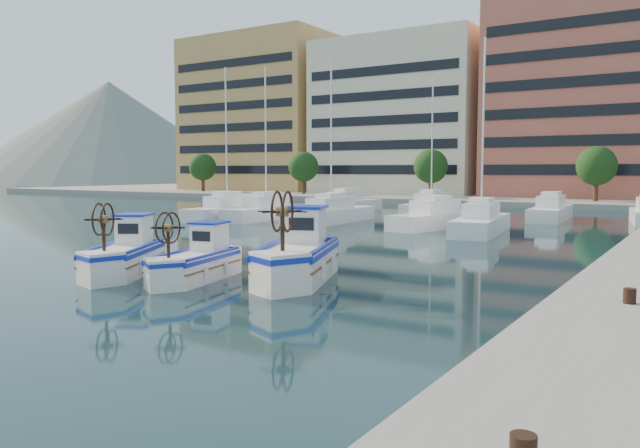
% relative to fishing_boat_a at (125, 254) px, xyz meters
% --- Properties ---
extents(ground, '(300.00, 300.00, 0.00)m').
position_rel_fishing_boat_a_xyz_m(ground, '(3.81, 0.17, -0.75)').
color(ground, '#18393E').
rests_on(ground, ground).
extents(hill_west, '(180.00, 180.00, 60.00)m').
position_rel_fishing_boat_a_xyz_m(hill_west, '(-136.19, 110.17, -0.75)').
color(hill_west, slate).
rests_on(hill_west, ground).
extents(yacht_marina, '(39.57, 21.90, 11.50)m').
position_rel_fishing_boat_a_xyz_m(yacht_marina, '(0.81, 27.73, -0.22)').
color(yacht_marina, white).
rests_on(yacht_marina, ground).
extents(fishing_boat_a, '(3.57, 4.49, 2.72)m').
position_rel_fishing_boat_a_xyz_m(fishing_boat_a, '(0.00, 0.00, 0.00)').
color(fishing_boat_a, white).
rests_on(fishing_boat_a, ground).
extents(fishing_boat_b, '(2.42, 4.09, 2.48)m').
position_rel_fishing_boat_a_xyz_m(fishing_boat_b, '(3.05, 0.51, -0.07)').
color(fishing_boat_b, white).
rests_on(fishing_boat_b, ground).
extents(fishing_boat_c, '(3.68, 5.27, 3.17)m').
position_rel_fishing_boat_a_xyz_m(fishing_boat_c, '(6.03, 2.43, 0.13)').
color(fishing_boat_c, white).
rests_on(fishing_boat_c, ground).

